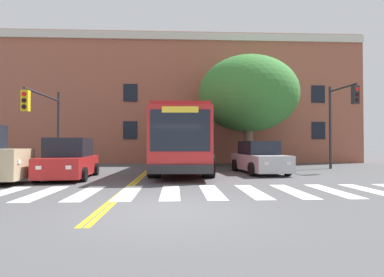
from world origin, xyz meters
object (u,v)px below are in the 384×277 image
at_px(car_silver_far_lane, 259,159).
at_px(car_white_behind_bus, 187,152).
at_px(city_bus, 183,140).
at_px(street_tree_curbside_large, 248,94).
at_px(car_red_near_lane, 69,160).
at_px(traffic_light_near_corner, 341,111).
at_px(traffic_light_far_corner, 45,114).

bearing_deg(car_silver_far_lane, car_white_behind_bus, 107.72).
relative_size(city_bus, street_tree_curbside_large, 1.46).
xyz_separation_m(car_red_near_lane, car_silver_far_lane, (9.12, 2.10, -0.05)).
bearing_deg(traffic_light_near_corner, car_silver_far_lane, -163.25).
bearing_deg(car_red_near_lane, traffic_light_near_corner, 14.38).
xyz_separation_m(car_silver_far_lane, car_white_behind_bus, (-3.49, 10.91, 0.07)).
distance_m(car_red_near_lane, street_tree_curbside_large, 12.85).
relative_size(traffic_light_far_corner, street_tree_curbside_large, 0.61).
xyz_separation_m(city_bus, traffic_light_far_corner, (-7.59, -0.31, 1.40)).
bearing_deg(car_red_near_lane, car_silver_far_lane, 12.97).
distance_m(car_white_behind_bus, traffic_light_near_corner, 13.09).
bearing_deg(car_silver_far_lane, street_tree_curbside_large, 82.88).
bearing_deg(car_white_behind_bus, street_tree_curbside_large, -54.55).
bearing_deg(traffic_light_far_corner, street_tree_curbside_large, 18.18).
height_order(traffic_light_near_corner, street_tree_curbside_large, street_tree_curbside_large).
relative_size(city_bus, car_white_behind_bus, 2.78).
xyz_separation_m(traffic_light_near_corner, traffic_light_far_corner, (-16.93, -0.51, -0.30)).
xyz_separation_m(car_silver_far_lane, traffic_light_near_corner, (5.34, 1.61, 2.70)).
distance_m(car_white_behind_bus, street_tree_curbside_large, 8.27).
xyz_separation_m(car_white_behind_bus, street_tree_curbside_large, (4.12, -5.79, 4.22)).
height_order(city_bus, street_tree_curbside_large, street_tree_curbside_large).
bearing_deg(city_bus, traffic_light_far_corner, -177.66).
distance_m(car_silver_far_lane, car_white_behind_bus, 11.45).
height_order(city_bus, traffic_light_far_corner, traffic_light_far_corner).
xyz_separation_m(city_bus, car_white_behind_bus, (0.52, 9.50, -0.93)).
distance_m(city_bus, car_silver_far_lane, 4.36).
distance_m(traffic_light_near_corner, street_tree_curbside_large, 6.08).
relative_size(car_white_behind_bus, traffic_light_near_corner, 0.79).
bearing_deg(traffic_light_near_corner, traffic_light_far_corner, -178.29).
relative_size(car_white_behind_bus, street_tree_curbside_large, 0.53).
bearing_deg(car_white_behind_bus, car_silver_far_lane, -72.28).
relative_size(city_bus, traffic_light_far_corner, 2.39).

